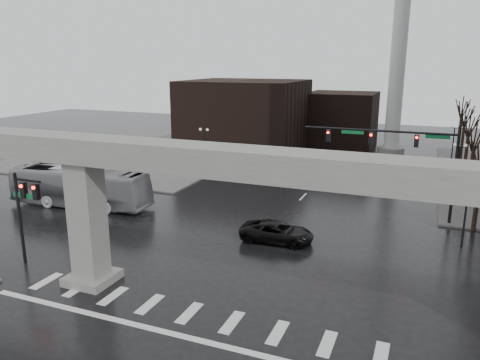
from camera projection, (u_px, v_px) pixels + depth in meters
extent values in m
plane|color=black|center=(198.00, 304.00, 25.15)|extent=(160.00, 160.00, 0.00)
cube|color=#615F5D|center=(151.00, 151.00, 66.92)|extent=(28.00, 36.00, 0.15)
cube|color=#989690|center=(195.00, 158.00, 23.16)|extent=(48.00, 2.20, 1.40)
cube|color=#989690|center=(88.00, 223.00, 26.80)|extent=(1.60, 1.60, 7.30)
cube|color=#989690|center=(93.00, 278.00, 27.64)|extent=(2.60, 2.60, 0.50)
cube|color=black|center=(244.00, 116.00, 66.69)|extent=(16.00, 14.00, 10.00)
cube|color=black|center=(341.00, 119.00, 71.52)|extent=(10.00, 10.00, 8.00)
cylinder|color=silver|center=(399.00, 42.00, 60.48)|extent=(2.00, 2.00, 30.00)
cylinder|color=#989690|center=(391.00, 151.00, 64.06)|extent=(3.60, 3.60, 1.20)
cylinder|color=black|center=(454.00, 176.00, 36.34)|extent=(0.24, 0.24, 8.00)
cylinder|color=black|center=(378.00, 131.00, 37.73)|extent=(12.00, 0.18, 0.18)
cube|color=black|center=(417.00, 141.00, 36.80)|extent=(0.35, 0.30, 1.00)
cube|color=black|center=(371.00, 138.00, 38.08)|extent=(0.35, 0.30, 1.00)
cube|color=black|center=(328.00, 136.00, 39.36)|extent=(0.35, 0.30, 1.00)
sphere|color=#FF0C05|center=(417.00, 138.00, 36.56)|extent=(0.20, 0.20, 0.20)
cube|color=#0D612F|center=(438.00, 136.00, 36.14)|extent=(1.80, 0.05, 0.35)
cube|color=#0D612F|center=(353.00, 132.00, 38.51)|extent=(1.80, 0.05, 0.35)
cylinder|color=black|center=(20.00, 219.00, 29.53)|extent=(0.20, 0.20, 6.00)
cylinder|color=black|center=(27.00, 181.00, 28.51)|extent=(2.00, 0.14, 0.14)
cube|color=black|center=(24.00, 190.00, 28.82)|extent=(0.35, 0.30, 1.00)
cube|color=black|center=(36.00, 192.00, 28.46)|extent=(0.35, 0.30, 1.00)
cube|color=#0D612F|center=(23.00, 195.00, 28.95)|extent=(1.60, 0.05, 0.30)
cylinder|color=black|center=(465.00, 215.00, 32.17)|extent=(0.14, 0.14, 4.80)
cube|color=black|center=(470.00, 182.00, 31.59)|extent=(0.90, 0.06, 0.06)
sphere|color=silver|center=(463.00, 178.00, 31.70)|extent=(0.32, 0.32, 0.32)
sphere|color=silver|center=(477.00, 180.00, 31.37)|extent=(0.32, 0.32, 0.32)
cylinder|color=black|center=(457.00, 171.00, 44.73)|extent=(0.14, 0.14, 4.80)
cube|color=black|center=(460.00, 147.00, 44.15)|extent=(0.90, 0.06, 0.06)
sphere|color=silver|center=(455.00, 145.00, 44.26)|extent=(0.32, 0.32, 0.32)
sphere|color=silver|center=(466.00, 145.00, 43.93)|extent=(0.32, 0.32, 0.32)
cylinder|color=black|center=(453.00, 147.00, 57.29)|extent=(0.14, 0.14, 4.80)
cube|color=black|center=(455.00, 128.00, 56.70)|extent=(0.90, 0.06, 0.06)
sphere|color=silver|center=(451.00, 126.00, 56.82)|extent=(0.32, 0.32, 0.32)
sphere|color=silver|center=(459.00, 126.00, 56.49)|extent=(0.32, 0.32, 0.32)
cylinder|color=black|center=(135.00, 178.00, 42.04)|extent=(0.14, 0.14, 4.80)
cube|color=black|center=(133.00, 153.00, 41.46)|extent=(0.90, 0.06, 0.06)
sphere|color=silver|center=(129.00, 150.00, 41.57)|extent=(0.32, 0.32, 0.32)
sphere|color=silver|center=(138.00, 151.00, 41.24)|extent=(0.32, 0.32, 0.32)
cylinder|color=black|center=(204.00, 151.00, 54.60)|extent=(0.14, 0.14, 4.80)
cube|color=black|center=(204.00, 131.00, 54.01)|extent=(0.90, 0.06, 0.06)
sphere|color=silver|center=(200.00, 129.00, 54.13)|extent=(0.32, 0.32, 0.32)
sphere|color=silver|center=(207.00, 130.00, 53.80)|extent=(0.32, 0.32, 0.32)
cylinder|color=black|center=(248.00, 134.00, 67.16)|extent=(0.14, 0.14, 4.80)
cube|color=black|center=(248.00, 118.00, 66.57)|extent=(0.90, 0.06, 0.06)
sphere|color=silver|center=(245.00, 116.00, 66.69)|extent=(0.32, 0.32, 0.32)
sphere|color=silver|center=(251.00, 117.00, 66.36)|extent=(0.32, 0.32, 0.32)
cylinder|color=black|center=(477.00, 202.00, 35.43)|extent=(0.34, 0.34, 4.55)
cylinder|color=black|center=(470.00, 178.00, 42.59)|extent=(0.34, 0.34, 4.66)
cylinder|color=black|center=(475.00, 136.00, 41.64)|extent=(0.12, 1.55, 3.05)
cylinder|color=black|center=(465.00, 160.00, 49.75)|extent=(0.34, 0.34, 4.76)
cylinder|color=black|center=(470.00, 124.00, 48.78)|extent=(0.12, 1.59, 3.11)
cylinder|color=black|center=(475.00, 126.00, 48.88)|extent=(0.86, 1.18, 2.62)
cylinder|color=black|center=(462.00, 147.00, 56.91)|extent=(0.34, 0.34, 4.87)
cylinder|color=black|center=(466.00, 114.00, 55.92)|extent=(0.12, 1.62, 3.18)
cylinder|color=black|center=(470.00, 116.00, 56.02)|extent=(0.88, 1.20, 2.68)
cylinder|color=black|center=(459.00, 137.00, 64.08)|extent=(0.34, 0.34, 4.97)
cylinder|color=black|center=(462.00, 107.00, 63.06)|extent=(0.12, 1.65, 3.25)
cylinder|color=black|center=(466.00, 109.00, 63.17)|extent=(0.89, 1.23, 2.74)
imported|color=black|center=(277.00, 232.00, 33.60)|extent=(5.40, 2.72, 1.47)
imported|color=#939397|center=(80.00, 187.00, 41.60)|extent=(13.23, 4.13, 3.63)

